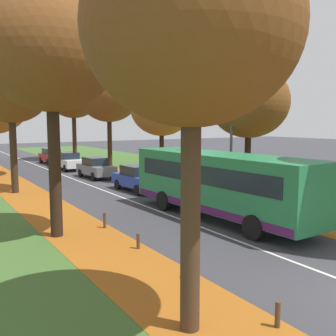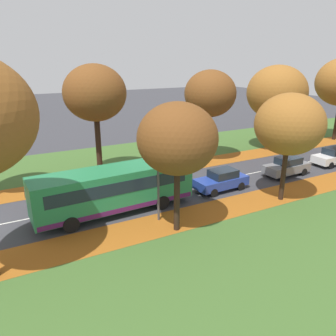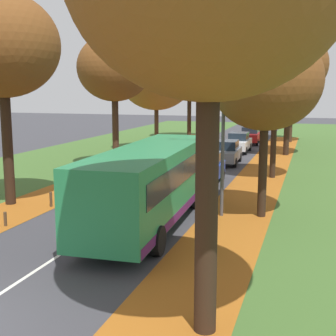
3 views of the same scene
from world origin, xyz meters
name	(u,v)px [view 2 (image 2 of 3)]	position (x,y,z in m)	size (l,w,h in m)	color
grass_verge_left	(180,151)	(-9.20, 20.00, 0.00)	(12.00, 90.00, 0.01)	#3D6028
leaf_litter_left	(148,172)	(-4.60, 14.00, 0.01)	(2.80, 60.00, 0.00)	#9E5619
grass_verge_right	(328,222)	(9.20, 20.00, 0.00)	(12.00, 90.00, 0.01)	#3D6028
leaf_litter_right	(206,213)	(4.60, 14.00, 0.01)	(2.80, 60.00, 0.00)	#9E5619
road_centre_line	(234,177)	(0.00, 20.00, 0.00)	(0.12, 80.00, 0.01)	silver
tree_left_near	(95,93)	(-5.54, 9.98, 6.98)	(5.01, 5.01, 9.28)	black
tree_left_mid	(210,94)	(-5.01, 20.71, 6.48)	(4.82, 4.82, 8.68)	#382619
tree_left_far	(277,93)	(-5.04, 29.23, 6.21)	(6.24, 6.24, 9.02)	#422D1E
tree_right_near	(177,139)	(5.58, 11.24, 5.50)	(4.43, 4.43, 7.51)	black
tree_right_mid	(289,125)	(5.27, 20.00, 5.44)	(4.61, 4.61, 7.53)	black
bollard_third	(25,194)	(-3.54, 3.80, 0.30)	(0.12, 0.12, 0.61)	#4C3823
bollard_fourth	(69,187)	(-3.58, 6.93, 0.28)	(0.12, 0.12, 0.55)	#4C3823
bollard_fifth	(109,180)	(-3.51, 10.07, 0.33)	(0.12, 0.12, 0.66)	#4C3823
streetlamp_right	(156,162)	(3.67, 10.83, 3.74)	(1.89, 0.28, 6.00)	#47474C
bus	(114,188)	(1.65, 8.83, 1.70)	(2.95, 10.49, 2.98)	#237A47
car_blue_lead	(222,180)	(1.83, 17.28, 0.81)	(1.92, 4.27, 1.62)	#233D9E
car_grey_following	(287,166)	(1.76, 24.27, 0.81)	(1.88, 4.25, 1.62)	slate
car_white_third_in_line	(333,156)	(1.63, 30.54, 0.81)	(1.79, 4.20, 1.62)	silver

